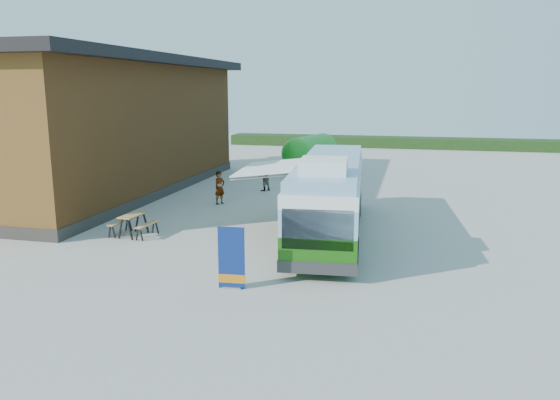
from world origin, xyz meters
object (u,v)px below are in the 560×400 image
(banner, at_px, (232,264))
(person_b, at_px, (264,177))
(bus, at_px, (330,194))
(picnic_table, at_px, (133,220))
(person_a, at_px, (220,188))
(slurry_tanker, at_px, (310,151))

(banner, height_order, person_b, banner)
(banner, bearing_deg, bus, 69.27)
(bus, xyz_separation_m, picnic_table, (-7.52, -1.98, -1.02))
(person_a, bearing_deg, banner, -127.00)
(banner, bearing_deg, person_a, 106.70)
(picnic_table, distance_m, person_a, 6.70)
(banner, xyz_separation_m, person_b, (-3.23, 15.24, 0.02))
(banner, height_order, person_a, banner)
(bus, bearing_deg, banner, -110.73)
(banner, bearing_deg, person_b, 97.09)
(banner, xyz_separation_m, picnic_table, (-5.66, 4.60, -0.11))
(person_a, height_order, slurry_tanker, slurry_tanker)
(picnic_table, bearing_deg, bus, 19.89)
(picnic_table, bearing_deg, person_b, 82.30)
(bus, distance_m, picnic_table, 7.85)
(banner, relative_size, person_b, 1.18)
(person_b, bearing_deg, slurry_tanker, -152.59)
(person_a, relative_size, person_b, 1.07)
(picnic_table, xyz_separation_m, person_b, (2.43, 10.64, 0.13))
(person_b, bearing_deg, banner, 47.57)
(bus, height_order, slurry_tanker, bus)
(banner, distance_m, person_a, 12.02)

